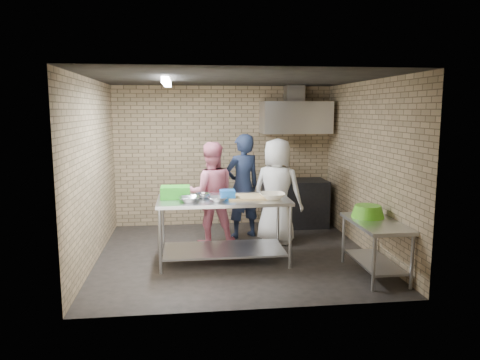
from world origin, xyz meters
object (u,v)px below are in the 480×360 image
prep_table (224,230)px  blue_tub (227,195)px  woman_white (277,191)px  green_basin (368,211)px  bottle_red (296,121)px  woman_pink (211,193)px  bottle_green (316,122)px  green_crate (175,192)px  man_navy (243,186)px  stove (295,203)px  side_counter (375,248)px

prep_table → blue_tub: blue_tub is taller
prep_table → woman_white: (0.99, 0.89, 0.41)m
green_basin → bottle_red: 3.01m
prep_table → woman_pink: (-0.13, 0.95, 0.38)m
bottle_green → woman_white: 1.99m
green_crate → blue_tub: green_crate is taller
bottle_green → man_navy: (-1.55, -0.89, -1.10)m
green_basin → man_navy: (-1.53, 1.85, 0.08)m
woman_pink → woman_white: size_ratio=0.97×
stove → bottle_green: (0.45, 0.24, 1.57)m
blue_tub → man_navy: man_navy is taller
woman_pink → woman_white: 1.12m
green_crate → man_navy: (1.15, 1.17, -0.13)m
green_basin → man_navy: man_navy is taller
blue_tub → woman_pink: woman_pink is taller
green_crate → green_basin: bearing=-14.2°
side_counter → woman_pink: 2.81m
side_counter → man_navy: (-1.55, 2.10, 0.54)m
green_basin → woman_pink: 2.60m
green_crate → bottle_red: 3.24m
woman_white → green_basin: bearing=156.3°
prep_table → blue_tub: size_ratio=9.00×
side_counter → green_crate: (-2.71, 0.93, 0.67)m
bottle_red → green_crate: bearing=-138.2°
man_navy → woman_white: bearing=121.0°
stove → bottle_green: 1.65m
side_counter → bottle_red: bearing=97.6°
prep_table → side_counter: size_ratio=1.60×
bottle_green → man_navy: size_ratio=0.08×
side_counter → bottle_red: 3.44m
green_basin → woman_pink: size_ratio=0.27×
woman_pink → prep_table: bearing=95.1°
stove → blue_tub: size_ratio=5.63×
bottle_red → green_basin: bearing=-82.1°
side_counter → woman_pink: size_ratio=0.70×
prep_table → side_counter: (2.01, -0.81, -0.10)m
stove → woman_white: size_ratio=0.68×
prep_table → woman_pink: bearing=97.9°
side_counter → woman_pink: (-2.14, 1.76, 0.49)m
stove → green_crate: (-2.26, -1.82, 0.59)m
bottle_green → green_basin: bearing=-90.4°
bottle_red → man_navy: (-1.15, -0.89, -1.11)m
blue_tub → bottle_green: 3.16m
prep_table → side_counter: prep_table is taller
green_basin → bottle_red: size_ratio=2.56×
man_navy → side_counter: bearing=104.2°
green_crate → side_counter: bearing=-19.0°
prep_table → woman_pink: 1.03m
side_counter → green_basin: 0.52m
side_counter → green_crate: bearing=161.0°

